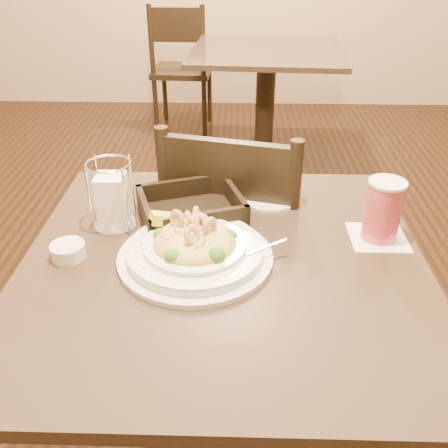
{
  "coord_description": "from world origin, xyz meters",
  "views": [
    {
      "loc": [
        0.03,
        -0.91,
        1.39
      ],
      "look_at": [
        0.0,
        0.02,
        0.82
      ],
      "focal_mm": 40.0,
      "sensor_mm": 36.0,
      "label": 1
    }
  ],
  "objects_px": {
    "bread_basket": "(191,211)",
    "butter_ramekin": "(68,251)",
    "pasta_bowl": "(195,247)",
    "side_plate": "(268,198)",
    "background_table": "(266,87)",
    "napkin_caddy": "(113,199)",
    "dining_chair_far": "(181,66)",
    "main_table": "(224,337)",
    "dining_chair_near": "(237,248)",
    "drink_glass": "(383,211)"
  },
  "relations": [
    {
      "from": "dining_chair_near",
      "to": "napkin_caddy",
      "type": "relative_size",
      "value": 5.44
    },
    {
      "from": "drink_glass",
      "to": "napkin_caddy",
      "type": "xyz_separation_m",
      "value": [
        -0.64,
        0.04,
        -0.0
      ]
    },
    {
      "from": "main_table",
      "to": "napkin_caddy",
      "type": "distance_m",
      "value": 0.43
    },
    {
      "from": "side_plate",
      "to": "background_table",
      "type": "bearing_deg",
      "value": 87.45
    },
    {
      "from": "side_plate",
      "to": "bread_basket",
      "type": "bearing_deg",
      "value": -151.6
    },
    {
      "from": "background_table",
      "to": "bread_basket",
      "type": "height_order",
      "value": "bread_basket"
    },
    {
      "from": "main_table",
      "to": "drink_glass",
      "type": "height_order",
      "value": "drink_glass"
    },
    {
      "from": "background_table",
      "to": "napkin_caddy",
      "type": "relative_size",
      "value": 5.61
    },
    {
      "from": "napkin_caddy",
      "to": "drink_glass",
      "type": "bearing_deg",
      "value": -3.75
    },
    {
      "from": "napkin_caddy",
      "to": "dining_chair_far",
      "type": "bearing_deg",
      "value": 92.57
    },
    {
      "from": "main_table",
      "to": "napkin_caddy",
      "type": "bearing_deg",
      "value": 152.83
    },
    {
      "from": "bread_basket",
      "to": "side_plate",
      "type": "height_order",
      "value": "bread_basket"
    },
    {
      "from": "bread_basket",
      "to": "pasta_bowl",
      "type": "bearing_deg",
      "value": -82.52
    },
    {
      "from": "main_table",
      "to": "bread_basket",
      "type": "distance_m",
      "value": 0.32
    },
    {
      "from": "main_table",
      "to": "dining_chair_near",
      "type": "distance_m",
      "value": 0.42
    },
    {
      "from": "bread_basket",
      "to": "butter_ramekin",
      "type": "relative_size",
      "value": 3.84
    },
    {
      "from": "main_table",
      "to": "napkin_caddy",
      "type": "relative_size",
      "value": 5.27
    },
    {
      "from": "dining_chair_far",
      "to": "side_plate",
      "type": "xyz_separation_m",
      "value": [
        0.51,
        -2.5,
        0.25
      ]
    },
    {
      "from": "main_table",
      "to": "pasta_bowl",
      "type": "bearing_deg",
      "value": -178.37
    },
    {
      "from": "background_table",
      "to": "dining_chair_far",
      "type": "relative_size",
      "value": 1.03
    },
    {
      "from": "dining_chair_far",
      "to": "bread_basket",
      "type": "height_order",
      "value": "dining_chair_far"
    },
    {
      "from": "drink_glass",
      "to": "main_table",
      "type": "bearing_deg",
      "value": -164.92
    },
    {
      "from": "bread_basket",
      "to": "butter_ramekin",
      "type": "xyz_separation_m",
      "value": [
        -0.26,
        -0.18,
        -0.01
      ]
    },
    {
      "from": "dining_chair_near",
      "to": "dining_chair_far",
      "type": "distance_m",
      "value": 2.41
    },
    {
      "from": "bread_basket",
      "to": "napkin_caddy",
      "type": "xyz_separation_m",
      "value": [
        -0.19,
        -0.04,
        0.05
      ]
    },
    {
      "from": "dining_chair_near",
      "to": "pasta_bowl",
      "type": "xyz_separation_m",
      "value": [
        -0.09,
        -0.42,
        0.28
      ]
    },
    {
      "from": "main_table",
      "to": "dining_chair_far",
      "type": "bearing_deg",
      "value": 98.0
    },
    {
      "from": "main_table",
      "to": "drink_glass",
      "type": "distance_m",
      "value": 0.49
    },
    {
      "from": "pasta_bowl",
      "to": "side_plate",
      "type": "height_order",
      "value": "pasta_bowl"
    },
    {
      "from": "pasta_bowl",
      "to": "side_plate",
      "type": "distance_m",
      "value": 0.34
    },
    {
      "from": "dining_chair_near",
      "to": "napkin_caddy",
      "type": "distance_m",
      "value": 0.52
    },
    {
      "from": "side_plate",
      "to": "main_table",
      "type": "bearing_deg",
      "value": -111.7
    },
    {
      "from": "main_table",
      "to": "background_table",
      "type": "relative_size",
      "value": 0.94
    },
    {
      "from": "main_table",
      "to": "butter_ramekin",
      "type": "xyz_separation_m",
      "value": [
        -0.35,
        -0.0,
        0.25
      ]
    },
    {
      "from": "bread_basket",
      "to": "side_plate",
      "type": "xyz_separation_m",
      "value": [
        0.2,
        0.11,
        -0.02
      ]
    },
    {
      "from": "bread_basket",
      "to": "napkin_caddy",
      "type": "bearing_deg",
      "value": -168.9
    },
    {
      "from": "background_table",
      "to": "dining_chair_near",
      "type": "bearing_deg",
      "value": -95.37
    },
    {
      "from": "main_table",
      "to": "side_plate",
      "type": "height_order",
      "value": "side_plate"
    },
    {
      "from": "drink_glass",
      "to": "bread_basket",
      "type": "xyz_separation_m",
      "value": [
        -0.45,
        0.08,
        -0.05
      ]
    },
    {
      "from": "background_table",
      "to": "bread_basket",
      "type": "xyz_separation_m",
      "value": [
        -0.29,
        -2.03,
        0.26
      ]
    },
    {
      "from": "background_table",
      "to": "butter_ramekin",
      "type": "relative_size",
      "value": 12.45
    },
    {
      "from": "napkin_caddy",
      "to": "butter_ramekin",
      "type": "bearing_deg",
      "value": -117.88
    },
    {
      "from": "bread_basket",
      "to": "butter_ramekin",
      "type": "distance_m",
      "value": 0.32
    },
    {
      "from": "background_table",
      "to": "napkin_caddy",
      "type": "xyz_separation_m",
      "value": [
        -0.47,
        -2.07,
        0.31
      ]
    },
    {
      "from": "napkin_caddy",
      "to": "dining_chair_near",
      "type": "bearing_deg",
      "value": 42.04
    },
    {
      "from": "background_table",
      "to": "butter_ramekin",
      "type": "bearing_deg",
      "value": -103.92
    },
    {
      "from": "main_table",
      "to": "butter_ramekin",
      "type": "relative_size",
      "value": 11.69
    },
    {
      "from": "pasta_bowl",
      "to": "butter_ramekin",
      "type": "xyz_separation_m",
      "value": [
        -0.28,
        0.0,
        -0.02
      ]
    },
    {
      "from": "dining_chair_far",
      "to": "side_plate",
      "type": "distance_m",
      "value": 2.56
    },
    {
      "from": "napkin_caddy",
      "to": "butter_ramekin",
      "type": "distance_m",
      "value": 0.17
    }
  ]
}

